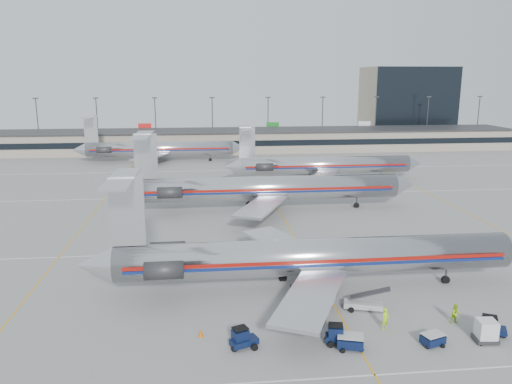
{
  "coord_description": "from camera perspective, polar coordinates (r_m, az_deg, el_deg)",
  "views": [
    {
      "loc": [
        -12.17,
        -49.6,
        21.38
      ],
      "look_at": [
        -4.39,
        23.26,
        4.5
      ],
      "focal_mm": 35.0,
      "sensor_mm": 36.0,
      "label": 1
    }
  ],
  "objects": [
    {
      "name": "tug_right",
      "position": [
        47.97,
        25.26,
        -13.74
      ],
      "size": [
        2.45,
        1.93,
        1.78
      ],
      "rotation": [
        0.0,
        0.0,
        -0.44
      ],
      "color": "#091434",
      "rests_on": "ground"
    },
    {
      "name": "cart_outer",
      "position": [
        44.79,
        19.55,
        -15.56
      ],
      "size": [
        2.08,
        1.72,
        1.01
      ],
      "rotation": [
        0.0,
        0.0,
        0.33
      ],
      "color": "#091434",
      "rests_on": "ground"
    },
    {
      "name": "cone_left",
      "position": [
        43.98,
        -6.34,
        -15.72
      ],
      "size": [
        0.62,
        0.62,
        0.65
      ],
      "primitive_type": "cone",
      "rotation": [
        0.0,
        0.0,
        0.38
      ],
      "color": "#D35507",
      "rests_on": "ground"
    },
    {
      "name": "light_mast_row",
      "position": [
        162.56,
        -1.8,
        8.45
      ],
      "size": [
        163.6,
        0.4,
        15.28
      ],
      "color": "#38383D",
      "rests_on": "ground"
    },
    {
      "name": "ramp_worker_near",
      "position": [
        45.92,
        14.58,
        -13.84
      ],
      "size": [
        0.86,
        0.75,
        1.98
      ],
      "primitive_type": "imported",
      "rotation": [
        0.0,
        0.0,
        0.47
      ],
      "color": "#A6EA16",
      "rests_on": "ground"
    },
    {
      "name": "jet_second_row",
      "position": [
        81.37,
        0.79,
        0.47
      ],
      "size": [
        49.55,
        29.18,
        12.97
      ],
      "color": "silver",
      "rests_on": "ground"
    },
    {
      "name": "distant_building",
      "position": [
        192.67,
        16.81,
        9.79
      ],
      "size": [
        30.0,
        20.0,
        25.0
      ],
      "primitive_type": "cube",
      "color": "tan",
      "rests_on": "ground"
    },
    {
      "name": "jet_third_row",
      "position": [
        106.11,
        7.44,
        3.09
      ],
      "size": [
        42.38,
        26.07,
        11.59
      ],
      "color": "silver",
      "rests_on": "ground"
    },
    {
      "name": "belt_loader",
      "position": [
        49.21,
        12.27,
        -12.32
      ],
      "size": [
        4.4,
        2.27,
        2.25
      ],
      "rotation": [
        0.0,
        0.0,
        -0.29
      ],
      "color": "#A5A5A5",
      "rests_on": "ground"
    },
    {
      "name": "jet_foreground",
      "position": [
        51.41,
        5.81,
        -7.35
      ],
      "size": [
        47.19,
        27.79,
        12.35
      ],
      "color": "silver",
      "rests_on": "ground"
    },
    {
      "name": "ground",
      "position": [
        55.37,
        7.2,
        -9.85
      ],
      "size": [
        260.0,
        260.0,
        0.0
      ],
      "primitive_type": "plane",
      "color": "gray",
      "rests_on": "ground"
    },
    {
      "name": "jet_back_row",
      "position": [
        131.36,
        -11.27,
        4.89
      ],
      "size": [
        43.8,
        26.94,
        11.98
      ],
      "color": "silver",
      "rests_on": "ground"
    },
    {
      "name": "cart_inner",
      "position": [
        42.58,
        10.72,
        -16.45
      ],
      "size": [
        2.37,
        1.93,
        1.17
      ],
      "rotation": [
        0.0,
        0.0,
        -0.28
      ],
      "color": "#091434",
      "rests_on": "ground"
    },
    {
      "name": "apron_markings",
      "position": [
        64.47,
        5.17,
        -6.44
      ],
      "size": [
        160.0,
        0.15,
        0.02
      ],
      "primitive_type": "cube",
      "color": "silver",
      "rests_on": "ground"
    },
    {
      "name": "tug_center",
      "position": [
        42.93,
        9.3,
        -15.84
      ],
      "size": [
        2.35,
        1.5,
        1.77
      ],
      "rotation": [
        0.0,
        0.0,
        -0.2
      ],
      "color": "#091434",
      "rests_on": "ground"
    },
    {
      "name": "terminal",
      "position": [
        149.19,
        -1.38,
        5.95
      ],
      "size": [
        162.0,
        17.0,
        6.25
      ],
      "color": "gray",
      "rests_on": "ground"
    },
    {
      "name": "tug_left",
      "position": [
        41.9,
        -1.56,
        -16.41
      ],
      "size": [
        2.47,
        1.88,
        1.8
      ],
      "rotation": [
        0.0,
        0.0,
        0.4
      ],
      "color": "#091434",
      "rests_on": "ground"
    },
    {
      "name": "uld_container",
      "position": [
        46.73,
        24.81,
        -14.22
      ],
      "size": [
        1.94,
        1.67,
        1.9
      ],
      "rotation": [
        0.0,
        0.0,
        -0.1
      ],
      "color": "#2D2D30",
      "rests_on": "ground"
    },
    {
      "name": "ramp_worker_far",
      "position": [
        48.84,
        21.87,
        -12.79
      ],
      "size": [
        0.9,
        0.7,
        1.84
      ],
      "primitive_type": "imported",
      "rotation": [
        0.0,
        0.0,
        0.01
      ],
      "color": "#9BC612",
      "rests_on": "ground"
    }
  ]
}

